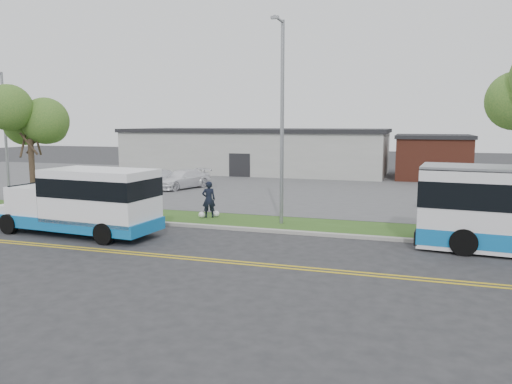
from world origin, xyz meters
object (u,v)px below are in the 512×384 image
(tree_west, at_px, (29,119))
(streetlight_near, at_px, (282,116))
(streetlight_far, at_px, (4,130))
(shuttle_bus, at_px, (87,200))
(parked_car_b, at_px, (182,179))
(pedestrian, at_px, (209,199))
(parked_car_a, at_px, (151,180))

(tree_west, relative_size, streetlight_near, 0.73)
(streetlight_far, xyz_separation_m, shuttle_bus, (11.39, -7.28, -2.90))
(streetlight_near, bearing_deg, shuttle_bus, -148.91)
(tree_west, relative_size, streetlight_far, 0.86)
(streetlight_near, height_order, parked_car_b, streetlight_near)
(streetlight_far, height_order, shuttle_bus, streetlight_far)
(tree_west, bearing_deg, streetlight_far, 151.02)
(tree_west, distance_m, shuttle_bus, 9.64)
(parked_car_b, bearing_deg, pedestrian, -36.48)
(streetlight_far, height_order, pedestrian, streetlight_far)
(tree_west, relative_size, pedestrian, 3.69)
(parked_car_a, bearing_deg, shuttle_bus, -57.31)
(shuttle_bus, relative_size, pedestrian, 4.19)
(tree_west, bearing_deg, shuttle_bus, -34.40)
(shuttle_bus, distance_m, parked_car_b, 15.29)
(parked_car_b, bearing_deg, streetlight_near, -24.30)
(pedestrian, height_order, parked_car_a, pedestrian)
(streetlight_near, xyz_separation_m, shuttle_bus, (-7.61, -4.59, -3.66))
(shuttle_bus, xyz_separation_m, parked_car_b, (-2.75, 15.02, -0.78))
(streetlight_near, bearing_deg, parked_car_a, 143.58)
(pedestrian, xyz_separation_m, parked_car_b, (-6.42, 10.03, -0.25))
(streetlight_near, xyz_separation_m, pedestrian, (-3.94, 0.40, -4.20))
(tree_west, relative_size, parked_car_a, 1.55)
(tree_west, bearing_deg, parked_car_b, 65.00)
(tree_west, height_order, pedestrian, tree_west)
(tree_west, distance_m, streetlight_near, 15.01)
(streetlight_far, bearing_deg, parked_car_a, 42.75)
(tree_west, height_order, streetlight_near, streetlight_near)
(shuttle_bus, height_order, parked_car_a, shuttle_bus)
(parked_car_b, bearing_deg, parked_car_a, -120.85)
(tree_west, distance_m, pedestrian, 11.79)
(streetlight_far, bearing_deg, shuttle_bus, -32.57)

